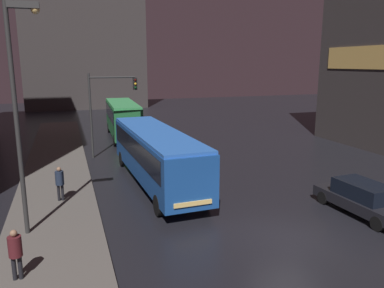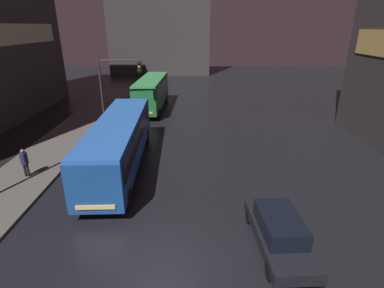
{
  "view_description": "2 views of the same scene",
  "coord_description": "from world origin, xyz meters",
  "views": [
    {
      "loc": [
        -8.16,
        -11.99,
        6.93
      ],
      "look_at": [
        -0.34,
        11.05,
        1.65
      ],
      "focal_mm": 35.0,
      "sensor_mm": 36.0,
      "label": 1
    },
    {
      "loc": [
        1.14,
        -8.89,
        8.53
      ],
      "look_at": [
        1.13,
        9.46,
        1.25
      ],
      "focal_mm": 28.0,
      "sensor_mm": 36.0,
      "label": 2
    }
  ],
  "objects": [
    {
      "name": "pedestrian_near",
      "position": [
        -8.69,
        7.02,
        1.21
      ],
      "size": [
        0.52,
        0.52,
        1.74
      ],
      "rotation": [
        0.0,
        0.0,
        5.99
      ],
      "color": "black",
      "rests_on": "sidewalk_left"
    },
    {
      "name": "building_far_backdrop",
      "position": [
        -4.73,
        52.31,
        12.65
      ],
      "size": [
        18.07,
        12.0,
        25.29
      ],
      "color": "#383333",
      "rests_on": "ground"
    },
    {
      "name": "ground_plane",
      "position": [
        0.0,
        0.0,
        0.0
      ],
      "size": [
        120.0,
        120.0,
        0.0
      ],
      "primitive_type": "plane",
      "color": "black"
    },
    {
      "name": "bus_near",
      "position": [
        -3.41,
        8.51,
        1.96
      ],
      "size": [
        2.98,
        12.08,
        3.17
      ],
      "rotation": [
        0.0,
        0.0,
        3.18
      ],
      "color": "#194793",
      "rests_on": "ground"
    },
    {
      "name": "traffic_light_main",
      "position": [
        -5.23,
        16.01,
        4.23
      ],
      "size": [
        3.55,
        0.35,
        6.22
      ],
      "color": "#2D2D2D",
      "rests_on": "ground"
    },
    {
      "name": "sidewalk_left",
      "position": [
        -9.0,
        10.0,
        0.07
      ],
      "size": [
        4.0,
        48.0,
        0.15
      ],
      "color": "#56514C",
      "rests_on": "ground"
    },
    {
      "name": "bus_far",
      "position": [
        -3.16,
        22.87,
        2.07
      ],
      "size": [
        2.77,
        9.7,
        3.37
      ],
      "rotation": [
        0.0,
        0.0,
        3.1
      ],
      "color": "#236B38",
      "rests_on": "ground"
    },
    {
      "name": "car_taxi",
      "position": [
        4.68,
        1.07,
        0.77
      ],
      "size": [
        2.03,
        4.81,
        1.51
      ],
      "rotation": [
        0.0,
        0.0,
        3.19
      ],
      "color": "black",
      "rests_on": "ground"
    }
  ]
}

